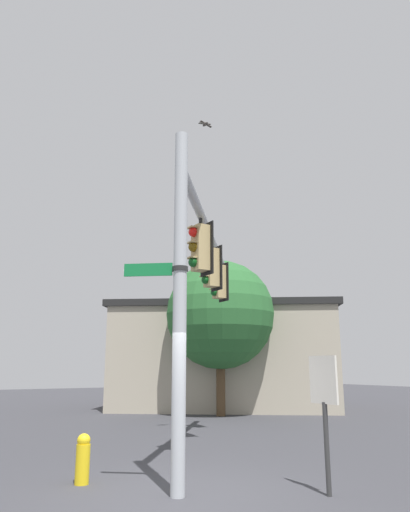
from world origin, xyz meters
TOP-DOWN VIEW (x-y plane):
  - ground_plane at (0.00, 0.00)m, footprint 80.00×80.00m
  - signal_pole at (0.00, 0.00)m, footprint 0.23×0.23m
  - mast_arm at (3.26, -2.48)m, footprint 6.64×5.12m
  - traffic_light_nearest_pole at (2.08, -1.56)m, footprint 0.54×0.49m
  - traffic_light_mid_inner at (3.87, -2.93)m, footprint 0.54×0.49m
  - traffic_light_mid_outer at (5.67, -4.29)m, footprint 0.54×0.49m
  - street_name_sign at (0.17, 0.22)m, footprint 0.74×0.93m
  - bird_flying at (4.31, -3.01)m, footprint 0.27×0.43m
  - storefront_building at (13.50, -9.46)m, footprint 11.64×12.46m
  - tree_by_storefront at (10.35, -7.27)m, footprint 4.58×4.58m
  - fire_hydrant at (1.56, 1.04)m, footprint 0.35×0.24m
  - historical_marker at (-1.14, -2.05)m, footprint 0.60×0.08m

SIDE VIEW (x-z plane):
  - ground_plane at x=0.00m, z-range 0.00..0.00m
  - fire_hydrant at x=1.56m, z-range 0.00..0.83m
  - historical_marker at x=-1.14m, z-range 0.34..2.47m
  - storefront_building at x=13.50m, z-range 0.01..4.93m
  - signal_pole at x=0.00m, z-range 0.00..6.06m
  - street_name_sign at x=0.17m, z-range 3.46..3.68m
  - tree_by_storefront at x=10.35m, z-range 0.91..7.34m
  - traffic_light_nearest_pole at x=2.08m, z-range 3.93..5.24m
  - traffic_light_mid_inner at x=3.87m, z-range 3.93..5.24m
  - traffic_light_mid_outer at x=5.67m, z-range 3.93..5.24m
  - mast_arm at x=3.26m, z-range 5.28..5.49m
  - bird_flying at x=4.31m, z-range 9.00..9.12m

